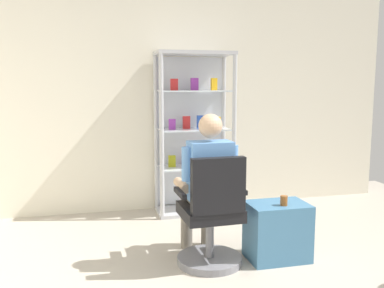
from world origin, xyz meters
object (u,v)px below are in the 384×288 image
display_cabinet_main (193,132)px  storage_crate (277,231)px  office_chair (212,221)px  tea_glass (284,201)px  seated_shopkeeper (206,180)px

display_cabinet_main → storage_crate: size_ratio=3.66×
display_cabinet_main → office_chair: display_cabinet_main is taller
office_chair → tea_glass: (0.62, -0.06, 0.15)m
office_chair → storage_crate: 0.62m
storage_crate → tea_glass: (0.02, -0.07, 0.29)m
office_chair → tea_glass: size_ratio=11.43×
display_cabinet_main → tea_glass: 1.75m
seated_shopkeeper → storage_crate: (0.60, -0.16, -0.46)m
display_cabinet_main → storage_crate: display_cabinet_main is taller
display_cabinet_main → seated_shopkeeper: display_cabinet_main is taller
seated_shopkeeper → storage_crate: bearing=-14.9°
office_chair → storage_crate: (0.60, 0.00, -0.14)m
storage_crate → display_cabinet_main: bearing=103.0°
seated_shopkeeper → tea_glass: seated_shopkeeper is taller
office_chair → tea_glass: 0.64m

